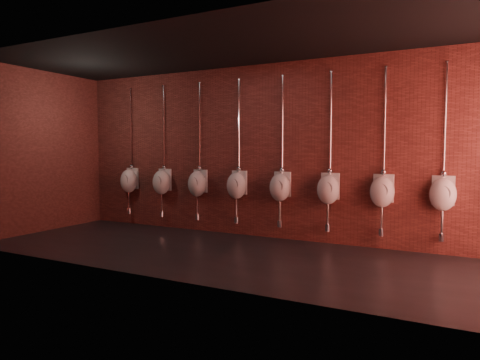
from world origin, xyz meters
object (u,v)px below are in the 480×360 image
at_px(urinal_2, 197,183).
at_px(urinal_7, 443,193).
at_px(urinal_0, 129,180).
at_px(urinal_1, 162,182).
at_px(urinal_3, 237,185).
at_px(urinal_5, 328,189).
at_px(urinal_6, 382,191).
at_px(urinal_4, 280,187).

relative_size(urinal_2, urinal_7, 1.00).
xyz_separation_m(urinal_0, urinal_1, (0.88, 0.00, 0.00)).
bearing_deg(urinal_7, urinal_0, 180.00).
distance_m(urinal_0, urinal_3, 2.65).
distance_m(urinal_1, urinal_5, 3.53).
bearing_deg(urinal_3, urinal_6, 0.00).
relative_size(urinal_2, urinal_5, 1.00).
height_order(urinal_4, urinal_6, same).
bearing_deg(urinal_3, urinal_0, 180.00).
bearing_deg(urinal_6, urinal_4, 180.00).
bearing_deg(urinal_3, urinal_1, 180.00).
xyz_separation_m(urinal_1, urinal_7, (5.29, 0.00, 0.00)).
bearing_deg(urinal_1, urinal_7, 0.00).
xyz_separation_m(urinal_0, urinal_2, (1.76, 0.00, 0.00)).
bearing_deg(urinal_2, urinal_0, 180.00).
bearing_deg(urinal_7, urinal_6, 180.00).
height_order(urinal_1, urinal_7, same).
bearing_deg(urinal_0, urinal_1, 0.00).
xyz_separation_m(urinal_3, urinal_6, (2.65, 0.00, 0.00)).
bearing_deg(urinal_7, urinal_5, 180.00).
bearing_deg(urinal_1, urinal_6, 0.00).
distance_m(urinal_1, urinal_4, 2.65).
distance_m(urinal_0, urinal_4, 3.53).
bearing_deg(urinal_1, urinal_0, 180.00).
bearing_deg(urinal_6, urinal_0, 180.00).
xyz_separation_m(urinal_2, urinal_5, (2.65, 0.00, 0.00)).
relative_size(urinal_4, urinal_7, 1.00).
height_order(urinal_2, urinal_5, same).
bearing_deg(urinal_6, urinal_2, 180.00).
bearing_deg(urinal_4, urinal_7, 0.00).
bearing_deg(urinal_2, urinal_1, 180.00).
xyz_separation_m(urinal_2, urinal_4, (1.76, 0.00, 0.00)).
height_order(urinal_3, urinal_7, same).
bearing_deg(urinal_6, urinal_5, 180.00).
bearing_deg(urinal_2, urinal_4, 0.00).
relative_size(urinal_1, urinal_5, 1.00).
distance_m(urinal_4, urinal_7, 2.65).
height_order(urinal_0, urinal_7, same).
height_order(urinal_6, urinal_7, same).
xyz_separation_m(urinal_0, urinal_7, (6.17, 0.00, 0.00)).
bearing_deg(urinal_4, urinal_5, 0.00).
bearing_deg(urinal_7, urinal_1, 180.00).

